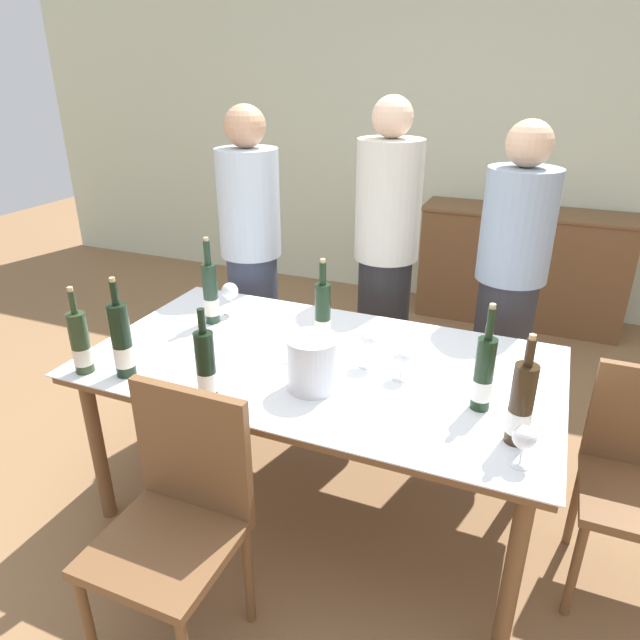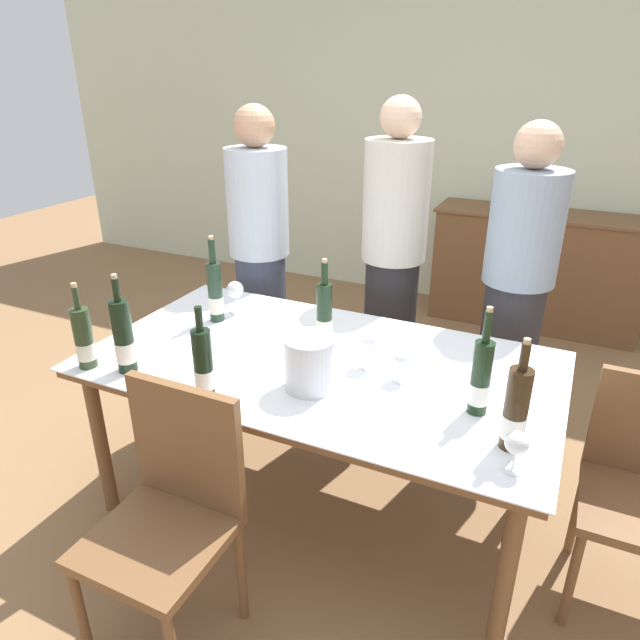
% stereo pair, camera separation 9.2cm
% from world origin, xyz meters
% --- Properties ---
extents(ground_plane, '(12.00, 12.00, 0.00)m').
position_xyz_m(ground_plane, '(0.00, 0.00, 0.00)').
color(ground_plane, olive).
extents(back_wall, '(8.00, 0.10, 2.80)m').
position_xyz_m(back_wall, '(0.00, 2.80, 1.40)').
color(back_wall, beige).
rests_on(back_wall, ground_plane).
extents(sideboard_cabinet, '(1.52, 0.46, 0.86)m').
position_xyz_m(sideboard_cabinet, '(0.62, 2.51, 0.43)').
color(sideboard_cabinet, brown).
rests_on(sideboard_cabinet, ground_plane).
extents(dining_table, '(1.88, 1.04, 0.74)m').
position_xyz_m(dining_table, '(0.00, 0.00, 0.68)').
color(dining_table, brown).
rests_on(dining_table, ground_plane).
extents(ice_bucket, '(0.20, 0.20, 0.21)m').
position_xyz_m(ice_bucket, '(0.06, -0.21, 0.85)').
color(ice_bucket, silver).
rests_on(ice_bucket, dining_table).
extents(wine_bottle_0, '(0.08, 0.08, 0.38)m').
position_xyz_m(wine_bottle_0, '(0.78, -0.26, 0.87)').
color(wine_bottle_0, '#332314').
rests_on(wine_bottle_0, dining_table).
extents(wine_bottle_1, '(0.07, 0.07, 0.35)m').
position_xyz_m(wine_bottle_1, '(-0.26, -0.42, 0.87)').
color(wine_bottle_1, black).
rests_on(wine_bottle_1, dining_table).
extents(wine_bottle_2, '(0.08, 0.08, 0.40)m').
position_xyz_m(wine_bottle_2, '(-0.65, -0.39, 0.88)').
color(wine_bottle_2, black).
rests_on(wine_bottle_2, dining_table).
extents(wine_bottle_3, '(0.07, 0.07, 0.41)m').
position_xyz_m(wine_bottle_3, '(-0.61, 0.16, 0.88)').
color(wine_bottle_3, '#1E3323').
rests_on(wine_bottle_3, dining_table).
extents(wine_bottle_4, '(0.07, 0.07, 0.38)m').
position_xyz_m(wine_bottle_4, '(-0.05, 0.15, 0.87)').
color(wine_bottle_4, black).
rests_on(wine_bottle_4, dining_table).
extents(wine_bottle_5, '(0.07, 0.07, 0.35)m').
position_xyz_m(wine_bottle_5, '(-0.81, -0.43, 0.86)').
color(wine_bottle_5, '#28381E').
rests_on(wine_bottle_5, dining_table).
extents(wine_bottle_6, '(0.07, 0.07, 0.39)m').
position_xyz_m(wine_bottle_6, '(0.65, -0.11, 0.87)').
color(wine_bottle_6, black).
rests_on(wine_bottle_6, dining_table).
extents(wine_glass_0, '(0.07, 0.07, 0.13)m').
position_xyz_m(wine_glass_0, '(0.34, -0.02, 0.83)').
color(wine_glass_0, white).
rests_on(wine_glass_0, dining_table).
extents(wine_glass_1, '(0.08, 0.08, 0.16)m').
position_xyz_m(wine_glass_1, '(0.19, 0.03, 0.85)').
color(wine_glass_1, white).
rests_on(wine_glass_1, dining_table).
extents(wine_glass_2, '(0.08, 0.08, 0.16)m').
position_xyz_m(wine_glass_2, '(-0.58, 0.28, 0.85)').
color(wine_glass_2, white).
rests_on(wine_glass_2, dining_table).
extents(wine_glass_3, '(0.07, 0.07, 0.13)m').
position_xyz_m(wine_glass_3, '(0.81, -0.37, 0.83)').
color(wine_glass_3, white).
rests_on(wine_glass_3, dining_table).
extents(chair_near_front, '(0.42, 0.42, 0.92)m').
position_xyz_m(chair_near_front, '(-0.18, -0.75, 0.53)').
color(chair_near_front, brown).
rests_on(chair_near_front, ground_plane).
extents(person_host, '(0.33, 0.33, 1.66)m').
position_xyz_m(person_host, '(-0.73, 0.76, 0.84)').
color(person_host, '#383F56').
rests_on(person_host, ground_plane).
extents(person_guest_left, '(0.33, 0.33, 1.71)m').
position_xyz_m(person_guest_left, '(0.01, 0.88, 0.86)').
color(person_guest_left, '#262628').
rests_on(person_guest_left, ground_plane).
extents(person_guest_right, '(0.33, 0.33, 1.63)m').
position_xyz_m(person_guest_right, '(0.64, 0.83, 0.82)').
color(person_guest_right, '#2D2D33').
rests_on(person_guest_right, ground_plane).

